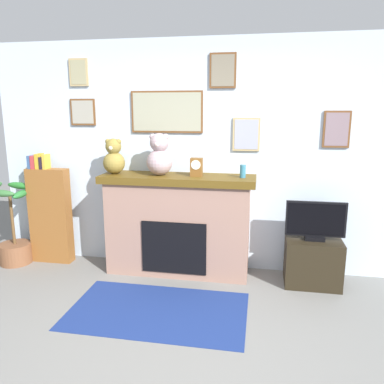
% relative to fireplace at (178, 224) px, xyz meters
% --- Properties ---
extents(ground_plane, '(12.00, 12.00, 0.00)m').
position_rel_fireplace_xyz_m(ground_plane, '(0.36, -1.71, -0.57)').
color(ground_plane, slate).
extents(back_wall, '(5.20, 0.15, 2.60)m').
position_rel_fireplace_xyz_m(back_wall, '(0.35, 0.29, 0.74)').
color(back_wall, silver).
rests_on(back_wall, ground_plane).
extents(fireplace, '(1.70, 0.51, 1.13)m').
position_rel_fireplace_xyz_m(fireplace, '(0.00, 0.00, 0.00)').
color(fireplace, '#926D5E').
rests_on(fireplace, ground_plane).
extents(bookshelf, '(0.49, 0.16, 1.33)m').
position_rel_fireplace_xyz_m(bookshelf, '(-1.59, 0.03, 0.04)').
color(bookshelf, brown).
rests_on(bookshelf, ground_plane).
extents(potted_plant, '(0.48, 0.44, 0.99)m').
position_rel_fireplace_xyz_m(potted_plant, '(-2.01, -0.12, -0.24)').
color(potted_plant, brown).
rests_on(potted_plant, ground_plane).
extents(tv_stand, '(0.57, 0.40, 0.50)m').
position_rel_fireplace_xyz_m(tv_stand, '(1.47, -0.07, -0.32)').
color(tv_stand, black).
rests_on(tv_stand, ground_plane).
extents(television, '(0.61, 0.14, 0.41)m').
position_rel_fireplace_xyz_m(television, '(1.47, -0.07, 0.13)').
color(television, black).
rests_on(television, tv_stand).
extents(area_rug, '(1.64, 0.97, 0.01)m').
position_rel_fireplace_xyz_m(area_rug, '(0.00, -0.91, -0.57)').
color(area_rug, navy).
rests_on(area_rug, ground_plane).
extents(candle_jar, '(0.06, 0.06, 0.14)m').
position_rel_fireplace_xyz_m(candle_jar, '(0.71, -0.02, 0.63)').
color(candle_jar, teal).
rests_on(candle_jar, fireplace).
extents(mantel_clock, '(0.13, 0.10, 0.20)m').
position_rel_fireplace_xyz_m(mantel_clock, '(0.21, -0.02, 0.66)').
color(mantel_clock, brown).
rests_on(mantel_clock, fireplace).
extents(teddy_bear_tan, '(0.24, 0.24, 0.39)m').
position_rel_fireplace_xyz_m(teddy_bear_tan, '(-0.73, -0.02, 0.73)').
color(teddy_bear_tan, olive).
rests_on(teddy_bear_tan, fireplace).
extents(teddy_bear_grey, '(0.28, 0.28, 0.46)m').
position_rel_fireplace_xyz_m(teddy_bear_grey, '(-0.20, -0.02, 0.76)').
color(teddy_bear_grey, '#A89096').
rests_on(teddy_bear_grey, fireplace).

